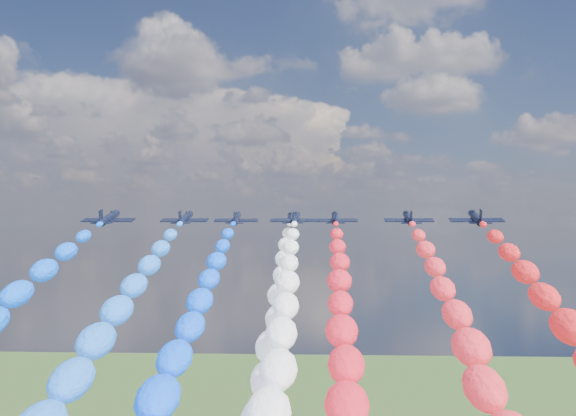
# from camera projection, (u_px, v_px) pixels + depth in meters

# --- Properties ---
(jet_0) EXTENTS (9.42, 12.90, 5.40)m
(jet_0) POSITION_uv_depth(u_px,v_px,m) (109.00, 218.00, 121.49)
(jet_0) COLOR black
(jet_1) EXTENTS (9.63, 13.05, 5.40)m
(jet_1) POSITION_uv_depth(u_px,v_px,m) (185.00, 218.00, 132.51)
(jet_1) COLOR black
(trail_1) EXTENTS (5.92, 106.44, 41.23)m
(trail_1) POSITION_uv_depth(u_px,v_px,m) (87.00, 378.00, 76.74)
(trail_1) COLOR blue
(jet_2) EXTENTS (9.78, 13.16, 5.40)m
(jet_2) POSITION_uv_depth(u_px,v_px,m) (236.00, 218.00, 143.08)
(jet_2) COLOR black
(trail_2) EXTENTS (5.92, 106.44, 41.23)m
(trail_2) POSITION_uv_depth(u_px,v_px,m) (183.00, 359.00, 87.32)
(trail_2) COLOR #0A4CFF
(jet_3) EXTENTS (10.06, 13.36, 5.40)m
(jet_3) POSITION_uv_depth(u_px,v_px,m) (295.00, 218.00, 137.38)
(jet_3) COLOR black
(trail_3) EXTENTS (5.92, 106.44, 41.23)m
(trail_3) POSITION_uv_depth(u_px,v_px,m) (278.00, 369.00, 81.62)
(trail_3) COLOR white
(jet_4) EXTENTS (9.96, 13.29, 5.40)m
(jet_4) POSITION_uv_depth(u_px,v_px,m) (291.00, 219.00, 151.57)
(jet_4) COLOR black
(trail_4) EXTENTS (5.92, 106.44, 41.23)m
(trail_4) POSITION_uv_depth(u_px,v_px,m) (274.00, 347.00, 95.81)
(trail_4) COLOR white
(jet_5) EXTENTS (9.50, 12.95, 5.40)m
(jet_5) POSITION_uv_depth(u_px,v_px,m) (335.00, 218.00, 139.93)
(jet_5) COLOR black
(trail_5) EXTENTS (5.92, 106.44, 41.23)m
(trail_5) POSITION_uv_depth(u_px,v_px,m) (345.00, 364.00, 84.16)
(trail_5) COLOR red
(jet_6) EXTENTS (9.57, 13.01, 5.40)m
(jet_6) POSITION_uv_depth(u_px,v_px,m) (409.00, 218.00, 128.48)
(jet_6) COLOR black
(trail_6) EXTENTS (5.92, 106.44, 41.23)m
(trail_6) POSITION_uv_depth(u_px,v_px,m) (477.00, 387.00, 72.71)
(trail_6) COLOR red
(jet_7) EXTENTS (9.99, 13.31, 5.40)m
(jet_7) POSITION_uv_depth(u_px,v_px,m) (476.00, 218.00, 118.60)
(jet_7) COLOR black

